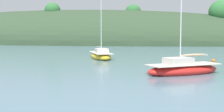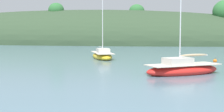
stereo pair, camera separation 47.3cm
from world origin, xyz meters
TOP-DOWN VIEW (x-y plane):
  - far_shoreline_hill at (-24.97, 79.83)m, footprint 150.00×36.00m
  - sailboat_white_near at (-3.33, 30.09)m, footprint 4.72×6.96m
  - sailboat_red_portside at (6.30, 17.86)m, footprint 6.81×5.65m
  - mooring_buoy_outer at (10.30, 28.59)m, footprint 0.44×0.44m

SIDE VIEW (x-z plane):
  - far_shoreline_hill at x=-24.97m, z-range -10.96..11.07m
  - mooring_buoy_outer at x=10.30m, z-range -0.15..0.39m
  - sailboat_white_near at x=-3.33m, z-range -3.80..4.59m
  - sailboat_red_portside at x=6.30m, z-range -4.49..5.32m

